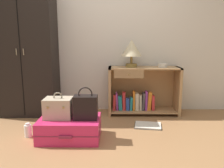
{
  "coord_description": "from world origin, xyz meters",
  "views": [
    {
      "loc": [
        0.25,
        -2.19,
        1.13
      ],
      "look_at": [
        0.22,
        0.81,
        0.55
      ],
      "focal_mm": 36.32,
      "sensor_mm": 36.0,
      "label": 1
    }
  ],
  "objects": [
    {
      "name": "bottle",
      "position": [
        -0.78,
        0.33,
        0.08
      ],
      "size": [
        0.08,
        0.08,
        0.17
      ],
      "color": "white",
      "rests_on": "ground_plane"
    },
    {
      "name": "bowl",
      "position": [
        0.98,
        1.21,
        0.76
      ],
      "size": [
        0.13,
        0.13,
        0.06
      ],
      "primitive_type": "cylinder",
      "color": "silver",
      "rests_on": "bookshelf"
    },
    {
      "name": "handbag",
      "position": [
        -0.08,
        0.28,
        0.39
      ],
      "size": [
        0.27,
        0.17,
        0.37
      ],
      "color": "black",
      "rests_on": "suitcase_large"
    },
    {
      "name": "suitcase_large",
      "position": [
        -0.27,
        0.29,
        0.12
      ],
      "size": [
        0.7,
        0.5,
        0.25
      ],
      "color": "#DB2860",
      "rests_on": "ground_plane"
    },
    {
      "name": "back_wall",
      "position": [
        0.0,
        1.5,
        1.3
      ],
      "size": [
        6.4,
        0.1,
        2.6
      ],
      "primitive_type": "cube",
      "color": "silver",
      "rests_on": "ground_plane"
    },
    {
      "name": "ground_plane",
      "position": [
        0.0,
        0.0,
        0.0
      ],
      "size": [
        9.0,
        9.0,
        0.0
      ],
      "primitive_type": "plane",
      "color": "#9E7047"
    },
    {
      "name": "open_book_on_floor",
      "position": [
        0.7,
        0.69,
        0.01
      ],
      "size": [
        0.39,
        0.32,
        0.02
      ],
      "color": "white",
      "rests_on": "ground_plane"
    },
    {
      "name": "bookshelf",
      "position": [
        0.66,
        1.25,
        0.35
      ],
      "size": [
        1.08,
        0.39,
        0.73
      ],
      "color": "tan",
      "rests_on": "ground_plane"
    },
    {
      "name": "table_lamp",
      "position": [
        0.5,
        1.24,
        1.0
      ],
      "size": [
        0.31,
        0.31,
        0.41
      ],
      "color": "olive",
      "rests_on": "bookshelf"
    },
    {
      "name": "wardrobe",
      "position": [
        -1.07,
        1.2,
        0.97
      ],
      "size": [
        0.86,
        0.47,
        1.95
      ],
      "color": "black",
      "rests_on": "ground_plane"
    },
    {
      "name": "train_case",
      "position": [
        -0.4,
        0.32,
        0.36
      ],
      "size": [
        0.31,
        0.24,
        0.3
      ],
      "color": "#B7A88E",
      "rests_on": "suitcase_large"
    }
  ]
}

